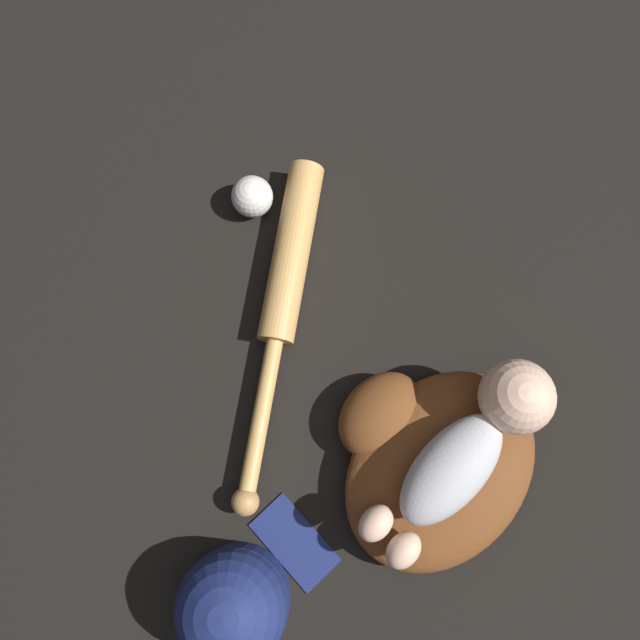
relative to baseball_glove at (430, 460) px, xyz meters
The scene contains 6 objects.
ground_plane 0.08m from the baseball_glove, 104.73° to the right, with size 6.00×6.00×0.00m, color black.
baseball_glove is the anchor object (origin of this frame).
baby_figure 0.10m from the baseball_glove, 33.21° to the right, with size 0.35×0.16×0.11m.
baseball_bat 0.36m from the baseball_glove, 70.93° to the left, with size 0.56×0.27×0.06m.
baseball 0.53m from the baseball_glove, 64.91° to the left, with size 0.07×0.07×0.07m.
baseball_cap 0.36m from the baseball_glove, 156.61° to the left, with size 0.25×0.19×0.16m.
Camera 1 is at (-0.08, 0.20, 1.03)m, focal length 35.00 mm.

